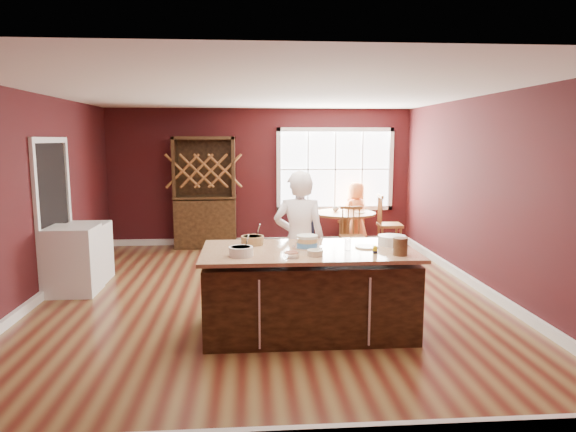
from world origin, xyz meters
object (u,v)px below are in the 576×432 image
at_px(toddler, 303,207).
at_px(baker, 299,241).
at_px(layer_cake, 307,241).
at_px(seated_woman, 356,214).
at_px(dryer, 88,252).
at_px(washer, 73,260).
at_px(chair_north, 350,220).
at_px(hutch, 205,193).
at_px(chair_south, 352,235).
at_px(kitchen_island, 308,292).
at_px(high_chair, 303,228).
at_px(chair_east, 390,222).
at_px(dining_table, 345,224).

bearing_deg(toddler, baker, -96.63).
bearing_deg(layer_cake, seated_woman, 71.39).
relative_size(baker, dryer, 2.00).
xyz_separation_m(baker, washer, (-3.02, 0.94, -0.40)).
distance_m(chair_north, toddler, 1.18).
distance_m(baker, dryer, 3.43).
bearing_deg(hutch, chair_south, -29.23).
distance_m(chair_south, chair_north, 1.68).
height_order(kitchen_island, chair_north, chair_north).
xyz_separation_m(baker, high_chair, (0.40, 3.47, -0.43)).
relative_size(chair_east, dryer, 1.25).
bearing_deg(dining_table, baker, -109.80).
bearing_deg(toddler, seated_woman, 9.32).
bearing_deg(layer_cake, dryer, 144.46).
height_order(dining_table, hutch, hutch).
bearing_deg(chair_south, seated_woman, 77.06).
distance_m(baker, toddler, 3.62).
bearing_deg(dryer, baker, -27.58).
xyz_separation_m(chair_south, high_chair, (-0.75, 1.06, -0.05)).
bearing_deg(chair_north, chair_east, 105.50).
bearing_deg(washer, kitchen_island, -28.19).
height_order(washer, dryer, washer).
bearing_deg(dryer, kitchen_island, -36.73).
relative_size(kitchen_island, chair_north, 2.42).
bearing_deg(layer_cake, kitchen_island, -88.37).
xyz_separation_m(kitchen_island, baker, (-0.03, 0.70, 0.43)).
bearing_deg(chair_south, kitchen_island, -108.44).
bearing_deg(hutch, chair_east, -9.45).
xyz_separation_m(kitchen_island, toddler, (0.39, 4.29, 0.37)).
distance_m(dining_table, seated_woman, 0.63).
bearing_deg(toddler, dryer, -149.54).
height_order(kitchen_island, dining_table, kitchen_island).
bearing_deg(high_chair, kitchen_island, -104.79).
bearing_deg(chair_north, high_chair, 8.02).
bearing_deg(toddler, chair_south, -58.17).
relative_size(chair_south, seated_woman, 0.76).
height_order(kitchen_island, baker, baker).
distance_m(baker, hutch, 4.15).
bearing_deg(washer, chair_south, 19.54).
bearing_deg(chair_east, kitchen_island, 156.32).
bearing_deg(toddler, washer, -142.25).
xyz_separation_m(layer_cake, toddler, (0.39, 4.19, -0.18)).
bearing_deg(chair_south, toddler, 123.22).
bearing_deg(high_chair, chair_east, -15.84).
relative_size(chair_north, washer, 1.02).
height_order(chair_south, chair_north, chair_south).
bearing_deg(dining_table, layer_cake, -106.55).
distance_m(chair_east, washer, 5.58).
height_order(toddler, washer, toddler).
bearing_deg(kitchen_island, high_chair, 84.85).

